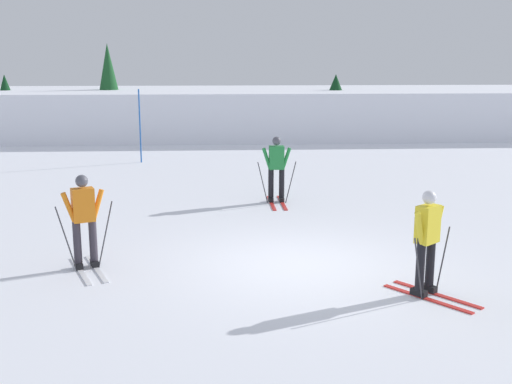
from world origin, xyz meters
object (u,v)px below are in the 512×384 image
skier_yellow (427,240)px  conifer_far_centre (6,100)px  trail_marker_pole (140,126)px  conifer_far_right (335,99)px  skier_orange (84,219)px  conifer_far_left (109,82)px  skier_green (276,167)px

skier_yellow → conifer_far_centre: bearing=122.4°
trail_marker_pole → conifer_far_right: (8.16, 7.09, 0.42)m
skier_yellow → skier_orange: size_ratio=1.00×
trail_marker_pole → conifer_far_right: bearing=41.0°
conifer_far_left → conifer_far_centre: conifer_far_left is taller
skier_orange → trail_marker_pole: 11.42m
skier_orange → skier_green: bearing=52.3°
conifer_far_left → conifer_far_right: conifer_far_left is taller
trail_marker_pole → skier_green: bearing=-56.4°
conifer_far_right → skier_green: bearing=-106.1°
skier_orange → conifer_far_left: 19.67m
skier_green → trail_marker_pole: size_ratio=0.67×
skier_yellow → conifer_far_right: (2.08, 20.09, 0.79)m
skier_orange → conifer_far_centre: 20.60m
skier_yellow → conifer_far_right: conifer_far_right is taller
skier_green → conifer_far_left: conifer_far_left is taller
skier_green → skier_orange: same height
skier_green → conifer_far_left: 15.95m
trail_marker_pole → conifer_far_right: size_ratio=0.91×
conifer_far_left → skier_green: bearing=-65.2°
skier_green → conifer_far_centre: size_ratio=0.60×
skier_green → conifer_far_right: 14.07m
conifer_far_centre → trail_marker_pole: bearing=-47.6°
skier_green → skier_orange: size_ratio=1.00×
skier_green → trail_marker_pole: bearing=123.6°
conifer_far_right → conifer_far_centre: 15.27m
skier_orange → trail_marker_pole: size_ratio=0.67×
conifer_far_right → conifer_far_centre: bearing=177.4°
skier_yellow → conifer_far_left: 22.71m
skier_orange → conifer_far_left: conifer_far_left is taller
skier_green → skier_orange: 6.31m
trail_marker_pole → conifer_far_centre: conifer_far_centre is taller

